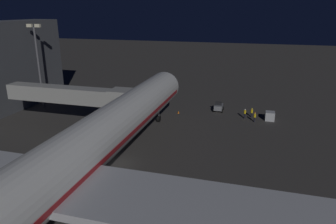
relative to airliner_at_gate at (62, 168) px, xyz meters
name	(u,v)px	position (x,y,z in m)	size (l,w,h in m)	color
ground_plane	(120,164)	(0.00, -11.70, -5.47)	(320.00, 320.00, 0.00)	#383533
airliner_at_gate	(62,168)	(0.00, 0.00, 0.00)	(59.52, 68.72, 18.27)	silver
jet_bridge	(77,96)	(11.87, -21.80, 0.11)	(22.12, 3.40, 7.12)	#9E9E99
apron_floodlight_mast	(38,60)	(25.50, -30.62, 4.10)	(2.90, 0.50, 16.31)	#59595E
baggage_tug_spare	(219,107)	(-9.35, -37.43, -4.69)	(1.86, 2.56, 1.95)	slate
baggage_container_near_belt	(270,116)	(-18.87, -34.53, -4.69)	(1.59, 1.67, 1.57)	#B7BABF
ground_crew_near_nose_gear	(252,112)	(-15.68, -35.41, -4.51)	(0.40, 0.40, 1.76)	black
ground_crew_by_belt_loader	(245,113)	(-14.50, -34.20, -4.45)	(0.40, 0.40, 1.84)	black
ground_crew_marshaller_fwd	(255,117)	(-16.27, -32.80, -4.48)	(0.40, 0.40, 1.79)	black
traffic_cone_nose_port	(178,112)	(-2.20, -33.75, -5.20)	(0.36, 0.36, 0.55)	orange
traffic_cone_nose_starboard	(157,110)	(2.20, -33.75, -5.20)	(0.36, 0.36, 0.55)	orange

